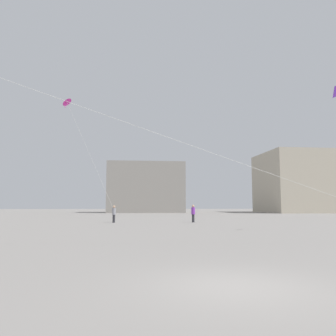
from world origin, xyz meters
TOP-DOWN VIEW (x-y plane):
  - ground_plane at (0.00, 0.00)m, footprint 300.00×300.00m
  - person_in_grey at (-4.99, 28.67)m, footprint 0.39×0.39m
  - person_in_purple at (3.42, 28.69)m, footprint 0.40×0.40m
  - kite_magenta_diamond at (-9.48, 25.63)m, footprint 5.09×3.67m
  - building_left_hall at (-1.00, 75.49)m, footprint 18.46×9.72m
  - building_centre_hall at (35.00, 72.67)m, footprint 15.23×17.95m

SIDE VIEW (x-z plane):
  - ground_plane at x=0.00m, z-range 0.00..0.00m
  - person_in_grey at x=-4.99m, z-range 0.09..1.88m
  - person_in_purple at x=3.42m, z-range 0.09..1.95m
  - building_left_hall at x=-1.00m, z-range 0.00..11.99m
  - building_centre_hall at x=35.00m, z-range 0.00..14.44m
  - kite_magenta_diamond at x=-9.48m, z-range 6.29..17.31m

